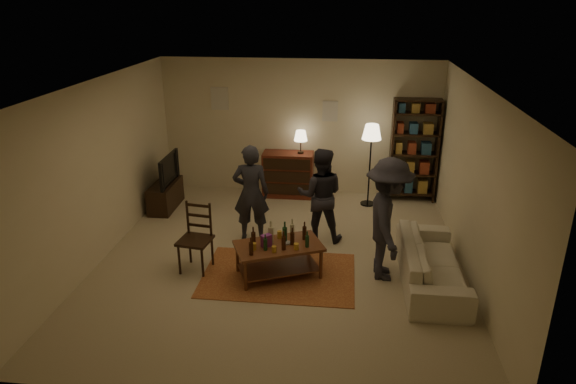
% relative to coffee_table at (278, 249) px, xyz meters
% --- Properties ---
extents(floor, '(6.00, 6.00, 0.00)m').
position_rel_coffee_table_xyz_m(floor, '(-0.03, 0.47, -0.43)').
color(floor, '#C6B793').
rests_on(floor, ground).
extents(room_shell, '(6.00, 6.00, 6.00)m').
position_rel_coffee_table_xyz_m(room_shell, '(-0.68, 3.45, 1.38)').
color(room_shell, beige).
rests_on(room_shell, ground).
extents(rug, '(2.20, 1.50, 0.01)m').
position_rel_coffee_table_xyz_m(rug, '(0.00, 0.00, -0.42)').
color(rug, brown).
rests_on(rug, ground).
extents(coffee_table, '(1.38, 1.10, 0.84)m').
position_rel_coffee_table_xyz_m(coffee_table, '(0.00, 0.00, 0.00)').
color(coffee_table, brown).
rests_on(coffee_table, ground).
extents(dining_chair, '(0.51, 0.51, 1.04)m').
position_rel_coffee_table_xyz_m(dining_chair, '(-1.22, 0.09, 0.12)').
color(dining_chair, black).
rests_on(dining_chair, ground).
extents(tv_stand, '(0.40, 1.00, 1.06)m').
position_rel_coffee_table_xyz_m(tv_stand, '(-2.47, 2.27, -0.04)').
color(tv_stand, black).
rests_on(tv_stand, ground).
extents(dresser, '(1.00, 0.50, 1.36)m').
position_rel_coffee_table_xyz_m(dresser, '(-0.22, 3.19, 0.05)').
color(dresser, maroon).
rests_on(dresser, ground).
extents(bookshelf, '(0.90, 0.34, 2.02)m').
position_rel_coffee_table_xyz_m(bookshelf, '(2.22, 3.25, 0.60)').
color(bookshelf, black).
rests_on(bookshelf, ground).
extents(floor_lamp, '(0.36, 0.36, 1.60)m').
position_rel_coffee_table_xyz_m(floor_lamp, '(1.37, 2.88, 0.92)').
color(floor_lamp, black).
rests_on(floor_lamp, ground).
extents(sofa, '(0.81, 2.08, 0.61)m').
position_rel_coffee_table_xyz_m(sofa, '(2.17, 0.07, -0.13)').
color(sofa, beige).
rests_on(sofa, ground).
extents(person_left, '(0.62, 0.43, 1.63)m').
position_rel_coffee_table_xyz_m(person_left, '(-0.60, 1.16, 0.38)').
color(person_left, '#23242A').
rests_on(person_left, ground).
extents(person_right, '(0.78, 0.61, 1.58)m').
position_rel_coffee_table_xyz_m(person_right, '(0.52, 1.27, 0.36)').
color(person_right, '#24232A').
rests_on(person_right, ground).
extents(person_by_sofa, '(0.71, 1.18, 1.79)m').
position_rel_coffee_table_xyz_m(person_by_sofa, '(1.53, 0.17, 0.46)').
color(person_by_sofa, '#2A2931').
rests_on(person_by_sofa, ground).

